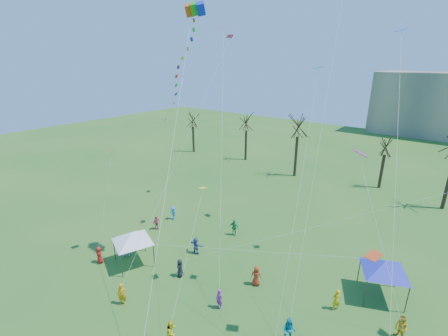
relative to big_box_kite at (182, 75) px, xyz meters
The scene contains 6 objects.
bare_tree_row 33.10m from the big_box_kite, 67.23° to the left, with size 71.00×9.61×11.00m.
big_box_kite is the anchor object (origin of this frame).
canopy_tent_white 14.84m from the big_box_kite, 146.42° to the right, with size 4.05×4.05×3.28m.
canopy_tent_blue 21.08m from the big_box_kite, 23.79° to the left, with size 4.03×4.03×3.30m.
festival_crowd 16.41m from the big_box_kite, 12.42° to the right, with size 26.81×14.17×1.86m.
small_kites_aloft 8.52m from the big_box_kite, 30.88° to the left, with size 28.92×18.70×33.83m.
Camera 1 is at (11.69, -10.27, 17.69)m, focal length 25.00 mm.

